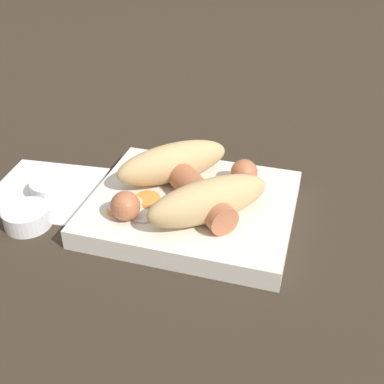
% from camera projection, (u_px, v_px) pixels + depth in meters
% --- Properties ---
extents(ground_plane, '(3.00, 3.00, 0.00)m').
position_uv_depth(ground_plane, '(192.00, 216.00, 0.59)').
color(ground_plane, '#33281E').
extents(food_tray, '(0.24, 0.20, 0.02)m').
position_uv_depth(food_tray, '(192.00, 207.00, 0.58)').
color(food_tray, silver).
rests_on(food_tray, ground_plane).
extents(bread_roll, '(0.20, 0.20, 0.05)m').
position_uv_depth(bread_roll, '(190.00, 180.00, 0.56)').
color(bread_roll, tan).
rests_on(bread_roll, food_tray).
extents(sausage, '(0.15, 0.14, 0.03)m').
position_uv_depth(sausage, '(188.00, 188.00, 0.56)').
color(sausage, '#B26642').
rests_on(sausage, food_tray).
extents(pickled_veggies, '(0.06, 0.06, 0.01)m').
position_uv_depth(pickled_veggies, '(132.00, 206.00, 0.56)').
color(pickled_veggies, orange).
rests_on(pickled_veggies, food_tray).
extents(napkin, '(0.15, 0.15, 0.00)m').
position_uv_depth(napkin, '(45.00, 189.00, 0.63)').
color(napkin, white).
rests_on(napkin, ground_plane).
extents(condiment_cup_near, '(0.05, 0.05, 0.02)m').
position_uv_depth(condiment_cup_near, '(53.00, 189.00, 0.62)').
color(condiment_cup_near, white).
rests_on(condiment_cup_near, ground_plane).
extents(condiment_cup_far, '(0.05, 0.05, 0.02)m').
position_uv_depth(condiment_cup_far, '(27.00, 218.00, 0.57)').
color(condiment_cup_far, white).
rests_on(condiment_cup_far, ground_plane).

